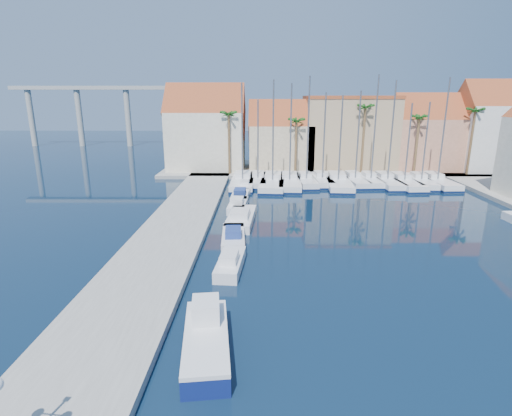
{
  "coord_description": "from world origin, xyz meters",
  "views": [
    {
      "loc": [
        -1.21,
        -18.08,
        11.68
      ],
      "look_at": [
        -1.6,
        13.28,
        3.0
      ],
      "focal_mm": 28.0,
      "sensor_mm": 36.0,
      "label": 1
    }
  ],
  "objects": [
    {
      "name": "building_4",
      "position": [
        34.0,
        46.0,
        6.97
      ],
      "size": [
        8.3,
        8.0,
        14.0
      ],
      "color": "silver",
      "rests_on": "shore_north"
    },
    {
      "name": "sailboat_10",
      "position": [
        18.25,
        35.85,
        0.56
      ],
      "size": [
        3.35,
        10.6,
        11.04
      ],
      "rotation": [
        0.0,
        0.0,
        0.06
      ],
      "color": "white",
      "rests_on": "ground"
    },
    {
      "name": "building_1",
      "position": [
        2.0,
        47.0,
        5.3
      ],
      "size": [
        10.3,
        8.0,
        11.0
      ],
      "color": "tan",
      "rests_on": "shore_north"
    },
    {
      "name": "motorboat_west_1",
      "position": [
        -3.49,
        13.23,
        0.51
      ],
      "size": [
        2.16,
        5.82,
        1.4
      ],
      "rotation": [
        0.0,
        0.0,
        0.06
      ],
      "color": "white",
      "rests_on": "ground"
    },
    {
      "name": "sailboat_7",
      "position": [
        11.84,
        36.94,
        0.61
      ],
      "size": [
        2.99,
        8.95,
        12.58
      ],
      "rotation": [
        0.0,
        0.0,
        0.08
      ],
      "color": "white",
      "rests_on": "ground"
    },
    {
      "name": "motorboat_west_3",
      "position": [
        -3.71,
        23.59,
        0.51
      ],
      "size": [
        2.05,
        5.61,
        1.4
      ],
      "rotation": [
        0.0,
        0.0,
        -0.05
      ],
      "color": "white",
      "rests_on": "ground"
    },
    {
      "name": "viaduct",
      "position": [
        -39.07,
        82.0,
        10.25
      ],
      "size": [
        48.0,
        2.2,
        14.45
      ],
      "color": "#9E9E99",
      "rests_on": "ground"
    },
    {
      "name": "motorboat_west_5",
      "position": [
        -3.31,
        32.58,
        0.51
      ],
      "size": [
        1.75,
        5.15,
        1.4
      ],
      "rotation": [
        0.0,
        0.0,
        -0.02
      ],
      "color": "white",
      "rests_on": "ground"
    },
    {
      "name": "fishing_boat",
      "position": [
        -3.77,
        -1.58,
        0.71
      ],
      "size": [
        2.76,
        6.3,
        2.13
      ],
      "rotation": [
        0.0,
        0.0,
        0.12
      ],
      "color": "navy",
      "rests_on": "ground"
    },
    {
      "name": "ground",
      "position": [
        0.0,
        0.0,
        0.0
      ],
      "size": [
        260.0,
        260.0,
        0.0
      ],
      "primitive_type": "plane",
      "color": "black",
      "rests_on": "ground"
    },
    {
      "name": "sailboat_5",
      "position": [
        7.31,
        37.0,
        0.61
      ],
      "size": [
        2.63,
        8.49,
        12.37
      ],
      "rotation": [
        0.0,
        0.0,
        0.05
      ],
      "color": "white",
      "rests_on": "ground"
    },
    {
      "name": "sailboat_3",
      "position": [
        2.72,
        35.78,
        0.58
      ],
      "size": [
        3.51,
        11.29,
        13.49
      ],
      "rotation": [
        0.0,
        0.0,
        -0.05
      ],
      "color": "white",
      "rests_on": "ground"
    },
    {
      "name": "palm_0",
      "position": [
        -6.0,
        42.0,
        9.08
      ],
      "size": [
        2.6,
        2.6,
        10.15
      ],
      "color": "brown",
      "rests_on": "shore_north"
    },
    {
      "name": "sailboat_9",
      "position": [
        16.12,
        36.32,
        0.6
      ],
      "size": [
        2.87,
        10.03,
        13.89
      ],
      "rotation": [
        0.0,
        0.0,
        0.02
      ],
      "color": "white",
      "rests_on": "ground"
    },
    {
      "name": "palm_3",
      "position": [
        22.0,
        42.0,
        8.61
      ],
      "size": [
        2.6,
        2.6,
        9.65
      ],
      "color": "brown",
      "rests_on": "shore_north"
    },
    {
      "name": "sailboat_6",
      "position": [
        9.35,
        35.93,
        0.56
      ],
      "size": [
        3.95,
        12.04,
        12.01
      ],
      "rotation": [
        0.0,
        0.0,
        -0.07
      ],
      "color": "white",
      "rests_on": "ground"
    },
    {
      "name": "sailboat_8",
      "position": [
        14.0,
        36.75,
        0.67
      ],
      "size": [
        2.27,
        8.16,
        14.6
      ],
      "rotation": [
        0.0,
        0.0,
        0.01
      ],
      "color": "white",
      "rests_on": "ground"
    },
    {
      "name": "palm_4",
      "position": [
        30.0,
        42.0,
        9.55
      ],
      "size": [
        2.6,
        2.6,
        10.65
      ],
      "color": "brown",
      "rests_on": "shore_north"
    },
    {
      "name": "motorboat_west_4",
      "position": [
        -3.66,
        27.91,
        0.51
      ],
      "size": [
        2.06,
        5.93,
        1.4
      ],
      "rotation": [
        0.0,
        0.0,
        -0.03
      ],
      "color": "white",
      "rests_on": "ground"
    },
    {
      "name": "motorboat_west_0",
      "position": [
        -3.34,
        7.8,
        0.51
      ],
      "size": [
        2.0,
        5.16,
        1.4
      ],
      "rotation": [
        0.0,
        0.0,
        -0.08
      ],
      "color": "white",
      "rests_on": "ground"
    },
    {
      "name": "shore_north",
      "position": [
        10.0,
        48.0,
        0.25
      ],
      "size": [
        54.0,
        16.0,
        0.5
      ],
      "primitive_type": "cube",
      "color": "gray",
      "rests_on": "ground"
    },
    {
      "name": "building_2",
      "position": [
        13.0,
        48.0,
        6.26
      ],
      "size": [
        14.2,
        10.2,
        11.5
      ],
      "color": "tan",
      "rests_on": "shore_north"
    },
    {
      "name": "sailboat_11",
      "position": [
        20.73,
        36.14,
        0.58
      ],
      "size": [
        3.05,
        9.19,
        11.19
      ],
      "rotation": [
        0.0,
        0.0,
        -0.07
      ],
      "color": "white",
      "rests_on": "ground"
    },
    {
      "name": "building_0",
      "position": [
        -10.0,
        47.0,
        6.52
      ],
      "size": [
        12.3,
        9.0,
        13.5
      ],
      "color": "beige",
      "rests_on": "shore_north"
    },
    {
      "name": "sailboat_2",
      "position": [
        0.42,
        35.63,
        0.57
      ],
      "size": [
        4.09,
        12.27,
        13.91
      ],
      "rotation": [
        0.0,
        0.0,
        -0.08
      ],
      "color": "white",
      "rests_on": "ground"
    },
    {
      "name": "sailboat_4",
      "position": [
        5.02,
        36.37,
        0.65
      ],
      "size": [
        2.78,
        8.66,
        14.42
      ],
      "rotation": [
        0.0,
        0.0,
        0.06
      ],
      "color": "white",
      "rests_on": "ground"
    },
    {
      "name": "motorboat_west_2",
      "position": [
        -3.13,
        18.76,
        0.51
      ],
      "size": [
        2.86,
        7.53,
        1.4
      ],
      "rotation": [
        0.0,
        0.0,
        -0.07
      ],
      "color": "white",
      "rests_on": "ground"
    },
    {
      "name": "building_3",
      "position": [
        25.0,
        47.0,
        5.86
      ],
      "size": [
        10.3,
        8.0,
        12.0
      ],
      "color": "tan",
      "rests_on": "shore_north"
    },
    {
      "name": "sailboat_12",
      "position": [
        22.92,
        36.33,
        0.6
      ],
      "size": [
        3.17,
        10.34,
        14.24
      ],
      "rotation": [
        0.0,
        0.0,
        0.05
      ],
      "color": "white",
      "rests_on": "ground"
    },
    {
      "name": "palm_1",
      "position": [
        4.0,
        42.0,
        8.14
      ],
      "size": [
        2.6,
        2.6,
        9.15
      ],
      "color": "brown",
      "rests_on": "shore_north"
    },
    {
      "name": "sailboat_0",
      "position": [
        -3.71,
        36.11,
        0.58
      ],
      "size": [
        3.14,
        11.51,
        13.56
      ],
      "rotation": [
        0.0,
        0.0,
        -0.01
      ],
      "color": "white",
      "rests_on": "ground"
    },
    {
      "name": "sailboat_1",
      "position": [
        -1.62,
        36.78,
        0.59
      ],
      "size": [
        2.48,
        8.79,
        11.47
      ],
      "rotation": [
        0.0,
        0.0,
        -0.02
      ],
      "color": "white",
      "rests_on": "ground"
    },
    {
      "name": "quay_west",
      "position": [
        -9.0,
        13.5,
        0.25
      ],
      "size": [
        6.0,
        77.0,
        0.5
      ],
      "primitive_type": "cube",
      "color": "gray",
      "rests_on": "ground"
    },
    {
      "name": "palm_2",
      "position": [
        14.0,
        42.0,
        10.02
      ],
      "size": [
        2.6,
        2.6,
        11.15
      ],
      "color": "brown",
      "rests_on": "shore_north"
    }
  ]
}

